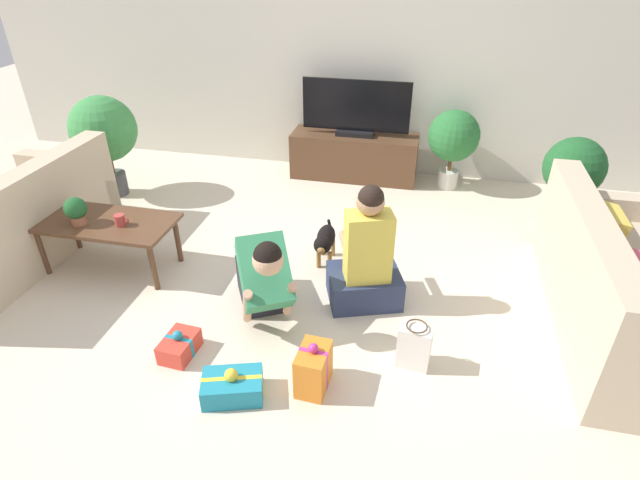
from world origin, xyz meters
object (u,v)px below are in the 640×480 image
Objects in this scene: coffee_table at (106,226)px; person_sitting at (366,262)px; sofa_left at (5,231)px; potted_plant_corner_right at (573,173)px; tv_console at (354,156)px; tv at (356,111)px; potted_plant_corner_left at (104,132)px; gift_bag_a at (414,346)px; dog at (325,240)px; gift_box_c at (233,386)px; potted_plant_back_right at (453,138)px; sofa_right at (624,291)px; tabletop_plant at (76,210)px; gift_box_b at (313,369)px; person_kneeling at (263,277)px; gift_box_a at (179,346)px; mug at (120,220)px.

person_sitting is (2.08, -0.00, -0.04)m from coffee_table.
potted_plant_corner_right is (4.60, 1.55, 0.29)m from sofa_left.
tv_console is 0.51m from tv.
gift_bag_a is at bearing -29.67° from potted_plant_corner_left.
dog is at bearing -88.21° from tv.
gift_box_c is (2.35, -0.99, -0.21)m from sofa_left.
gift_box_c is (1.45, -1.08, -0.31)m from coffee_table.
potted_plant_back_right reaches higher than tv_console.
tv_console is at bearing 159.55° from potted_plant_corner_right.
sofa_right is 2.17m from dog.
tv is at bearing 52.28° from tabletop_plant.
tv is at bearing 132.49° from sofa_left.
tabletop_plant is (-1.80, -2.32, -0.20)m from tv.
person_sitting is 1.92× the size of dog.
potted_plant_corner_right is at bearing 2.74° from potted_plant_corner_left.
tv reaches higher than gift_box_b.
sofa_right is at bearing 1.93° from coffee_table.
coffee_table is 3.46m from potted_plant_back_right.
tv is at bearing 46.30° from sofa_right.
person_sitting is at bearing 59.51° from gift_box_c.
gift_bag_a is (0.40, -0.59, -0.20)m from person_sitting.
gift_box_a is at bearing -158.57° from person_kneeling.
potted_plant_back_right reaches higher than mug.
tabletop_plant is (-1.80, -2.32, 0.31)m from tv_console.
gift_box_c is at bearing -158.71° from gift_box_b.
sofa_left is 4.86m from potted_plant_corner_right.
sofa_left is 2.32m from person_kneeling.
potted_plant_corner_left is 3.76m from gift_bag_a.
sofa_right is 2.23× the size of potted_plant_corner_right.
coffee_table is 2.80m from tv.
tv_console is 2.72m from mug.
gift_box_b is 0.84× the size of gift_box_c.
dog is at bearing 60.23° from gift_box_a.
tabletop_plant is (0.60, -1.34, -0.13)m from potted_plant_corner_left.
tv_console is 3.42× the size of gift_box_c.
gift_box_a is 1.28× the size of tabletop_plant.
coffee_table is (-3.84, -0.13, 0.10)m from sofa_right.
coffee_table is 1.28× the size of potted_plant_back_right.
potted_plant_back_right is at bearing 29.43° from sofa_right.
person_sitting is at bearing 36.77° from gift_box_a.
potted_plant_corner_right is 2.92m from person_kneeling.
potted_plant_corner_left is 1.60m from mug.
person_kneeling is (-1.27, -2.51, -0.22)m from potted_plant_back_right.
mug is (-1.47, -2.27, 0.23)m from tv_console.
sofa_right is 1.55m from gift_bag_a.
potted_plant_corner_left is at bearing 150.33° from gift_bag_a.
gift_bag_a is (-0.20, -2.78, -0.40)m from potted_plant_back_right.
potted_plant_corner_right is (3.70, 1.47, 0.18)m from coffee_table.
gift_box_c is at bearing -28.49° from gift_box_a.
sofa_right is at bearing -60.57° from potted_plant_back_right.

